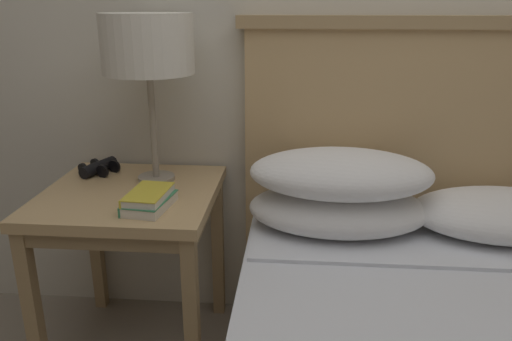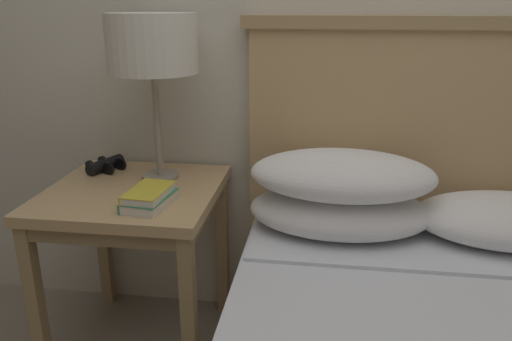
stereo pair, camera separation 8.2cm
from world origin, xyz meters
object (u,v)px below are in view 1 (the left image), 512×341
object	(u,v)px
nightstand	(131,213)
book_stacked_on_top	(148,195)
table_lamp	(148,47)
book_on_nightstand	(149,203)
binoculars_pair	(99,167)

from	to	relation	value
nightstand	book_stacked_on_top	distance (m)	0.22
nightstand	table_lamp	size ratio (longest dim) A/B	1.11
nightstand	book_stacked_on_top	xyz separation A→B (m)	(0.11, -0.14, 0.13)
book_on_nightstand	binoculars_pair	size ratio (longest dim) A/B	1.22
table_lamp	book_on_nightstand	size ratio (longest dim) A/B	2.86
nightstand	book_on_nightstand	world-z (taller)	book_on_nightstand
table_lamp	binoculars_pair	distance (m)	0.50
binoculars_pair	table_lamp	bearing A→B (deg)	-13.14
book_stacked_on_top	book_on_nightstand	bearing A→B (deg)	-17.15
nightstand	binoculars_pair	bearing A→B (deg)	135.30
table_lamp	book_on_nightstand	distance (m)	0.52
table_lamp	book_stacked_on_top	xyz separation A→B (m)	(0.05, -0.26, -0.42)
table_lamp	book_stacked_on_top	distance (m)	0.50
nightstand	binoculars_pair	distance (m)	0.26
book_stacked_on_top	binoculars_pair	distance (m)	0.42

